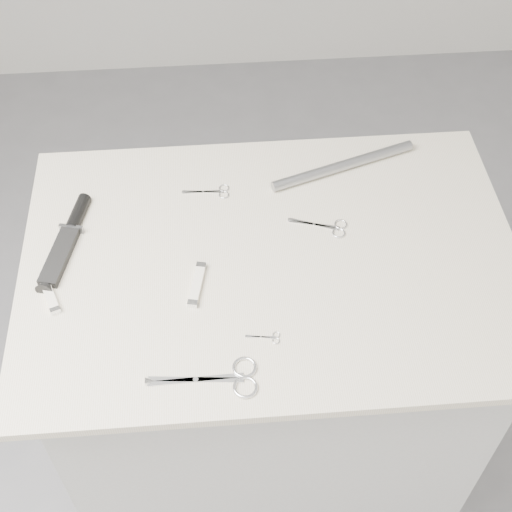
{
  "coord_description": "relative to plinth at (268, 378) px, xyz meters",
  "views": [
    {
      "loc": [
        -0.1,
        -0.91,
        2.01
      ],
      "look_at": [
        -0.03,
        0.01,
        0.92
      ],
      "focal_mm": 50.0,
      "sensor_mm": 36.0,
      "label": 1
    }
  ],
  "objects": [
    {
      "name": "ground",
      "position": [
        0.0,
        0.0,
        -0.46
      ],
      "size": [
        4.0,
        4.0,
        0.01
      ],
      "primitive_type": "cube",
      "color": "gray",
      "rests_on": "ground"
    },
    {
      "name": "plinth",
      "position": [
        0.0,
        0.0,
        0.0
      ],
      "size": [
        0.9,
        0.6,
        0.9
      ],
      "primitive_type": "cube",
      "color": "#BABAB7",
      "rests_on": "ground"
    },
    {
      "name": "display_board",
      "position": [
        0.0,
        0.0,
        0.46
      ],
      "size": [
        1.0,
        0.7,
        0.02
      ],
      "primitive_type": "cube",
      "color": "beige",
      "rests_on": "plinth"
    },
    {
      "name": "large_shears",
      "position": [
        -0.1,
        -0.27,
        0.47
      ],
      "size": [
        0.19,
        0.08,
        0.01
      ],
      "rotation": [
        0.0,
        0.0,
        -0.03
      ],
      "color": "silver",
      "rests_on": "display_board"
    },
    {
      "name": "embroidery_scissors_a",
      "position": [
        0.12,
        0.07,
        0.47
      ],
      "size": [
        0.12,
        0.07,
        0.0
      ],
      "rotation": [
        0.0,
        0.0,
        -0.31
      ],
      "color": "silver",
      "rests_on": "display_board"
    },
    {
      "name": "embroidery_scissors_b",
      "position": [
        -0.11,
        0.19,
        0.47
      ],
      "size": [
        0.1,
        0.04,
        0.0
      ],
      "rotation": [
        0.0,
        0.0,
        -0.06
      ],
      "color": "silver",
      "rests_on": "display_board"
    },
    {
      "name": "tiny_scissors",
      "position": [
        -0.03,
        -0.19,
        0.47
      ],
      "size": [
        0.06,
        0.03,
        0.0
      ],
      "rotation": [
        0.0,
        0.0,
        -0.14
      ],
      "color": "silver",
      "rests_on": "display_board"
    },
    {
      "name": "sheathed_knife",
      "position": [
        -0.41,
        0.08,
        0.48
      ],
      "size": [
        0.09,
        0.24,
        0.03
      ],
      "rotation": [
        0.0,
        0.0,
        1.34
      ],
      "color": "black",
      "rests_on": "display_board"
    },
    {
      "name": "pocket_knife_a",
      "position": [
        -0.15,
        -0.06,
        0.48
      ],
      "size": [
        0.04,
        0.11,
        0.01
      ],
      "rotation": [
        0.0,
        0.0,
        1.36
      ],
      "color": "white",
      "rests_on": "display_board"
    },
    {
      "name": "pocket_knife_b",
      "position": [
        -0.43,
        -0.07,
        0.48
      ],
      "size": [
        0.05,
        0.09,
        0.01
      ],
      "rotation": [
        0.0,
        0.0,
        1.94
      ],
      "color": "white",
      "rests_on": "display_board"
    },
    {
      "name": "metal_rail",
      "position": [
        0.18,
        0.24,
        0.48
      ],
      "size": [
        0.33,
        0.13,
        0.02
      ],
      "primitive_type": "cylinder",
      "rotation": [
        0.0,
        1.57,
        0.33
      ],
      "color": "gray",
      "rests_on": "display_board"
    }
  ]
}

